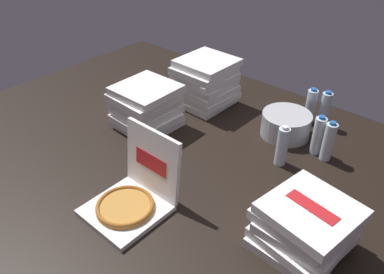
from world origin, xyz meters
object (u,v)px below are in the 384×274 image
water_bottle_2 (282,146)px  pizza_stack_right_mid (146,107)px  water_bottle_1 (310,106)px  pizza_stack_left_near (305,226)px  water_bottle_4 (328,142)px  ice_bucket (286,124)px  pizza_stack_center_far (205,82)px  water_bottle_3 (325,109)px  water_bottle_0 (318,135)px  open_pizza_box (134,194)px

water_bottle_2 → pizza_stack_right_mid: bearing=-165.2°
water_bottle_1 → pizza_stack_left_near: bearing=-64.1°
water_bottle_1 → water_bottle_4: 0.40m
pizza_stack_right_mid → ice_bucket: pizza_stack_right_mid is taller
pizza_stack_center_far → water_bottle_1: (0.67, 0.25, -0.05)m
pizza_stack_right_mid → water_bottle_3: bearing=41.8°
water_bottle_1 → water_bottle_4: same height
water_bottle_3 → pizza_stack_center_far: bearing=-159.6°
pizza_stack_center_far → pizza_stack_right_mid: (-0.09, -0.47, -0.02)m
pizza_stack_left_near → pizza_stack_right_mid: 1.24m
pizza_stack_left_near → water_bottle_4: (-0.20, 0.66, -0.00)m
pizza_stack_right_mid → pizza_stack_center_far: bearing=79.3°
pizza_stack_center_far → water_bottle_4: size_ratio=1.56×
pizza_stack_right_mid → water_bottle_0: 1.05m
open_pizza_box → water_bottle_2: 0.84m
pizza_stack_left_near → water_bottle_4: water_bottle_4 is taller
water_bottle_0 → water_bottle_4: (0.07, -0.02, 0.00)m
pizza_stack_right_mid → water_bottle_4: (1.02, 0.43, -0.02)m
water_bottle_2 → water_bottle_4: 0.27m
pizza_stack_right_mid → water_bottle_2: (0.85, 0.22, -0.02)m
water_bottle_1 → water_bottle_2: same height
pizza_stack_center_far → water_bottle_2: pizza_stack_center_far is taller
pizza_stack_center_far → water_bottle_0: 0.86m
ice_bucket → water_bottle_2: water_bottle_2 is taller
pizza_stack_center_far → water_bottle_3: pizza_stack_center_far is taller
water_bottle_2 → water_bottle_3: 0.53m
ice_bucket → pizza_stack_right_mid: bearing=-145.3°
pizza_stack_left_near → ice_bucket: 0.88m
water_bottle_0 → water_bottle_4: bearing=-14.8°
open_pizza_box → water_bottle_0: bearing=65.5°
water_bottle_3 → ice_bucket: bearing=-115.7°
water_bottle_1 → ice_bucket: bearing=-99.3°
open_pizza_box → water_bottle_3: open_pizza_box is taller
pizza_stack_left_near → water_bottle_1: bearing=115.9°
pizza_stack_center_far → water_bottle_1: size_ratio=1.56×
water_bottle_0 → water_bottle_1: size_ratio=1.00×
open_pizza_box → pizza_stack_right_mid: open_pizza_box is taller
ice_bucket → water_bottle_2: size_ratio=1.23×
ice_bucket → water_bottle_1: size_ratio=1.23×
water_bottle_0 → water_bottle_2: same height
water_bottle_0 → ice_bucket: bearing=168.5°
pizza_stack_right_mid → water_bottle_4: 1.10m
open_pizza_box → water_bottle_4: bearing=61.7°
pizza_stack_right_mid → water_bottle_1: (0.76, 0.73, -0.02)m
water_bottle_0 → water_bottle_1: same height
open_pizza_box → pizza_stack_left_near: 0.79m
water_bottle_0 → water_bottle_3: 0.32m
water_bottle_3 → pizza_stack_left_near: bearing=-68.9°
pizza_stack_left_near → water_bottle_3: 1.05m
pizza_stack_right_mid → water_bottle_1: size_ratio=1.54×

